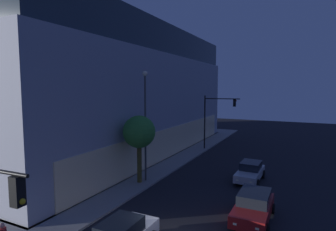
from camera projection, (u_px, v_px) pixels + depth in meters
modern_building at (81, 92)px, 37.80m from camera, size 38.19×27.96×15.24m
traffic_light_far_corner at (215, 114)px, 35.48m from camera, size 0.47×4.53×6.91m
street_lamp_sidewalk at (145, 114)px, 23.21m from camera, size 0.44×0.44×9.27m
sidewalk_tree at (139, 132)px, 22.89m from camera, size 2.70×2.70×5.62m
car_red at (254, 206)px, 16.88m from camera, size 4.69×2.20×1.66m
car_silver at (250, 171)px, 23.96m from camera, size 4.55×2.12×1.63m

